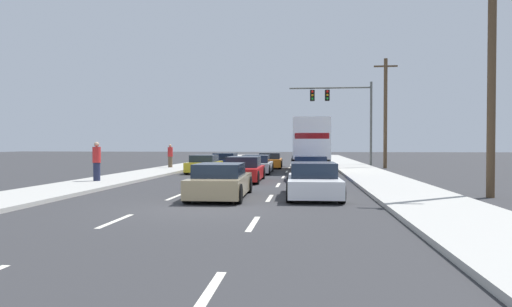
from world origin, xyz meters
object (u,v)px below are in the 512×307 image
object	(u,v)px
utility_pole_mid	(385,112)
pedestrian_mid_block	(170,156)
car_orange	(270,161)
car_red	(244,170)
car_tan	(221,182)
traffic_signal_mast	(338,103)
pedestrian_near_corner	(97,161)
car_silver	(257,165)
car_white	(313,181)
car_yellow	(204,165)
car_blue	(310,169)
car_navy	(226,161)
box_truck	(310,142)
utility_pole_near	(492,54)

from	to	relation	value
utility_pole_mid	pedestrian_mid_block	size ratio (longest dim) A/B	4.92
car_orange	car_red	bearing A→B (deg)	-91.60
car_tan	traffic_signal_mast	world-z (taller)	traffic_signal_mast
pedestrian_mid_block	utility_pole_mid	bearing A→B (deg)	10.46
car_tan	pedestrian_near_corner	distance (m)	8.41
car_orange	car_silver	size ratio (longest dim) A/B	0.98
car_white	pedestrian_mid_block	size ratio (longest dim) A/B	2.53
car_yellow	traffic_signal_mast	world-z (taller)	traffic_signal_mast
car_blue	car_red	bearing A→B (deg)	-154.73
car_silver	utility_pole_mid	xyz separation A→B (m)	(9.35, 7.01, 3.86)
car_yellow	car_silver	distance (m)	3.44
car_navy	box_truck	xyz separation A→B (m)	(6.57, -3.21, 1.50)
pedestrian_near_corner	pedestrian_mid_block	xyz separation A→B (m)	(-0.23, 12.35, -0.06)
car_orange	traffic_signal_mast	bearing A→B (deg)	39.82
car_tan	box_truck	distance (m)	16.36
car_white	pedestrian_near_corner	world-z (taller)	pedestrian_near_corner
car_yellow	utility_pole_mid	size ratio (longest dim) A/B	0.49
car_navy	pedestrian_near_corner	size ratio (longest dim) A/B	2.46
car_yellow	traffic_signal_mast	distance (m)	15.33
car_navy	car_blue	xyz separation A→B (m)	(6.48, -10.71, 0.04)
car_orange	car_white	distance (m)	19.15
car_yellow	car_red	xyz separation A→B (m)	(3.46, -6.22, 0.01)
box_truck	utility_pole_mid	bearing A→B (deg)	35.42
car_silver	pedestrian_mid_block	xyz separation A→B (m)	(-6.99, 3.99, 0.46)
car_white	pedestrian_mid_block	xyz separation A→B (m)	(-10.38, 16.56, 0.45)
car_yellow	box_truck	distance (m)	7.61
car_tan	traffic_signal_mast	bearing A→B (deg)	76.42
car_silver	utility_pole_near	size ratio (longest dim) A/B	0.46
box_truck	car_white	distance (m)	15.46
car_yellow	car_white	bearing A→B (deg)	-61.40
car_tan	car_blue	xyz separation A→B (m)	(3.22, 8.45, 0.02)
car_tan	utility_pole_mid	size ratio (longest dim) A/B	0.51
car_yellow	utility_pole_mid	xyz separation A→B (m)	(12.79, 7.06, 3.86)
car_tan	car_red	bearing A→B (deg)	90.99
car_navy	car_white	bearing A→B (deg)	-70.70
car_silver	car_blue	distance (m)	5.77
car_red	utility_pole_near	size ratio (longest dim) A/B	0.44
car_silver	traffic_signal_mast	xyz separation A→B (m)	(5.98, 11.01, 4.91)
box_truck	car_yellow	bearing A→B (deg)	-157.45
car_navy	car_tan	distance (m)	19.44
car_orange	car_white	size ratio (longest dim) A/B	1.00
utility_pole_near	car_navy	bearing A→B (deg)	125.07
utility_pole_mid	utility_pole_near	bearing A→B (deg)	-89.26
pedestrian_mid_block	car_yellow	bearing A→B (deg)	-48.68
box_truck	utility_pole_mid	world-z (taller)	utility_pole_mid
car_blue	car_tan	bearing A→B (deg)	-110.84
car_blue	pedestrian_mid_block	xyz separation A→B (m)	(-10.35, 8.68, 0.42)
car_red	car_white	size ratio (longest dim) A/B	0.99
car_red	pedestrian_mid_block	world-z (taller)	pedestrian_mid_block
car_white	utility_pole_mid	xyz separation A→B (m)	(5.96, 19.58, 3.85)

